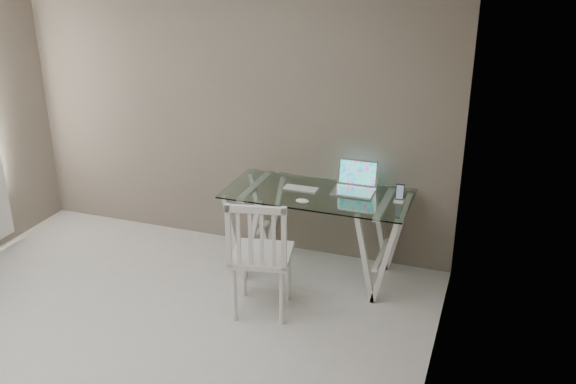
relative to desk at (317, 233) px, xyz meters
name	(u,v)px	position (x,y,z in m)	size (l,w,h in m)	color
room	(54,127)	(-0.98, -1.83, 1.33)	(4.50, 4.52, 2.71)	#BCB9B4
desk	(317,233)	(0.00, 0.00, 0.00)	(1.50, 0.70, 0.75)	silver
chair	(260,253)	(-0.21, -0.74, 0.15)	(0.52, 0.52, 0.96)	silver
laptop	(355,184)	(0.27, 0.16, 0.42)	(0.33, 0.28, 0.23)	silver
keyboard	(301,189)	(-0.16, 0.03, 0.37)	(0.30, 0.13, 0.01)	silver
mouse	(302,201)	(-0.05, -0.24, 0.38)	(0.11, 0.06, 0.03)	white
phone_dock	(399,197)	(0.66, 0.04, 0.40)	(0.08, 0.08, 0.14)	white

